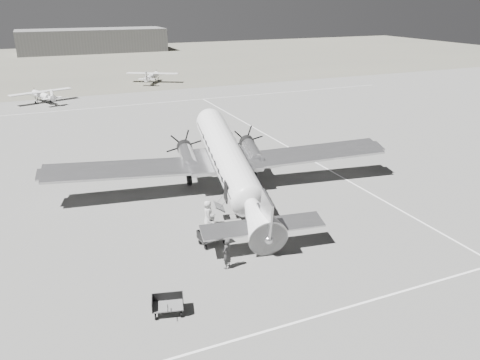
% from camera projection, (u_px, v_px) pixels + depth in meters
% --- Properties ---
extents(ground, '(260.00, 260.00, 0.00)m').
position_uv_depth(ground, '(225.00, 208.00, 35.70)').
color(ground, slate).
rests_on(ground, ground).
extents(taxi_line_near, '(60.00, 0.15, 0.01)m').
position_uv_depth(taxi_line_near, '(327.00, 313.00, 23.71)').
color(taxi_line_near, silver).
rests_on(taxi_line_near, ground).
extents(taxi_line_right, '(0.15, 80.00, 0.01)m').
position_uv_depth(taxi_line_right, '(355.00, 185.00, 40.11)').
color(taxi_line_right, silver).
rests_on(taxi_line_right, ground).
extents(taxi_line_horizon, '(90.00, 0.15, 0.01)m').
position_uv_depth(taxi_line_horizon, '(127.00, 105.00, 69.96)').
color(taxi_line_horizon, silver).
rests_on(taxi_line_horizon, ground).
extents(grass_infield, '(260.00, 90.00, 0.01)m').
position_uv_depth(grass_infield, '(86.00, 62.00, 117.07)').
color(grass_infield, '#5C5A4D').
rests_on(grass_infield, ground).
extents(hangar_main, '(42.00, 14.00, 6.60)m').
position_uv_depth(hangar_main, '(93.00, 41.00, 139.12)').
color(hangar_main, '#5F5F5F').
rests_on(hangar_main, ground).
extents(dc3_airliner, '(31.54, 24.02, 5.52)m').
position_uv_depth(dc3_airliner, '(230.00, 165.00, 36.61)').
color(dc3_airliner, silver).
rests_on(dc3_airliner, ground).
extents(light_plane_left, '(11.52, 10.49, 1.96)m').
position_uv_depth(light_plane_left, '(43.00, 96.00, 71.40)').
color(light_plane_left, silver).
rests_on(light_plane_left, ground).
extents(light_plane_right, '(12.57, 11.82, 2.06)m').
position_uv_depth(light_plane_right, '(152.00, 77.00, 88.45)').
color(light_plane_right, silver).
rests_on(light_plane_right, ground).
extents(baggage_cart_near, '(1.97, 1.52, 1.02)m').
position_uv_depth(baggage_cart_near, '(212.00, 237.00, 30.25)').
color(baggage_cart_near, '#595959').
rests_on(baggage_cart_near, ground).
extents(baggage_cart_far, '(1.90, 1.54, 0.94)m').
position_uv_depth(baggage_cart_far, '(168.00, 305.00, 23.56)').
color(baggage_cart_far, '#595959').
rests_on(baggage_cart_far, ground).
extents(ground_crew, '(0.83, 0.79, 1.90)m').
position_uv_depth(ground_crew, '(227.00, 254.00, 27.41)').
color(ground_crew, '#2C2C2C').
rests_on(ground_crew, ground).
extents(ramp_agent, '(0.82, 0.96, 1.72)m').
position_uv_depth(ramp_agent, '(213.00, 225.00, 31.02)').
color(ramp_agent, beige).
rests_on(ramp_agent, ground).
extents(passenger, '(0.81, 1.05, 1.92)m').
position_uv_depth(passenger, '(208.00, 214.00, 32.49)').
color(passenger, '#ADADAB').
rests_on(passenger, ground).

